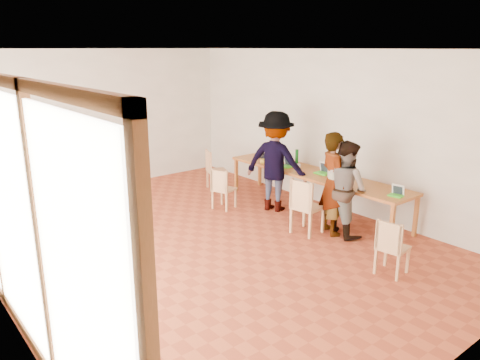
# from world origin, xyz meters

# --- Properties ---
(ground) EXTENTS (8.00, 8.00, 0.00)m
(ground) POSITION_xyz_m (0.00, 0.00, 0.00)
(ground) COLOR #A84828
(ground) RESTS_ON ground
(wall_back) EXTENTS (6.00, 0.10, 3.00)m
(wall_back) POSITION_xyz_m (0.00, 4.00, 1.50)
(wall_back) COLOR silver
(wall_back) RESTS_ON ground
(wall_front) EXTENTS (6.00, 0.10, 3.00)m
(wall_front) POSITION_xyz_m (0.00, -4.00, 1.50)
(wall_front) COLOR silver
(wall_front) RESTS_ON ground
(wall_right) EXTENTS (0.10, 8.00, 3.00)m
(wall_right) POSITION_xyz_m (3.00, 0.00, 1.50)
(wall_right) COLOR silver
(wall_right) RESTS_ON ground
(ceiling) EXTENTS (6.00, 8.00, 0.04)m
(ceiling) POSITION_xyz_m (0.00, 0.00, 3.02)
(ceiling) COLOR white
(ceiling) RESTS_ON wall_back
(communal_table) EXTENTS (0.80, 4.00, 0.75)m
(communal_table) POSITION_xyz_m (2.50, -0.05, 0.70)
(communal_table) COLOR #AD5B26
(communal_table) RESTS_ON ground
(side_table) EXTENTS (0.90, 0.90, 0.75)m
(side_table) POSITION_xyz_m (-1.98, 2.14, 0.67)
(side_table) COLOR #AD5B26
(side_table) RESTS_ON ground
(chair_near) EXTENTS (0.43, 0.43, 0.43)m
(chair_near) POSITION_xyz_m (1.31, -2.52, 0.49)
(chair_near) COLOR tan
(chair_near) RESTS_ON ground
(chair_mid) EXTENTS (0.50, 0.50, 0.51)m
(chair_mid) POSITION_xyz_m (1.48, -0.76, 0.58)
(chair_mid) COLOR tan
(chair_mid) RESTS_ON ground
(chair_far) EXTENTS (0.48, 0.48, 0.43)m
(chair_far) POSITION_xyz_m (1.17, 1.10, 0.49)
(chair_far) COLOR tan
(chair_far) RESTS_ON ground
(chair_empty) EXTENTS (0.52, 0.52, 0.46)m
(chair_empty) POSITION_xyz_m (1.81, 2.28, 0.53)
(chair_empty) COLOR tan
(chair_empty) RESTS_ON ground
(chair_spare) EXTENTS (0.39, 0.39, 0.43)m
(chair_spare) POSITION_xyz_m (-1.84, 1.32, 0.50)
(chair_spare) COLOR tan
(chair_spare) RESTS_ON ground
(person_near) EXTENTS (0.63, 0.74, 1.72)m
(person_near) POSITION_xyz_m (1.90, -1.00, 0.86)
(person_near) COLOR gray
(person_near) RESTS_ON ground
(person_mid) EXTENTS (0.74, 0.88, 1.59)m
(person_mid) POSITION_xyz_m (2.02, -1.17, 0.80)
(person_mid) COLOR gray
(person_mid) RESTS_ON ground
(person_far) EXTENTS (1.11, 1.40, 1.90)m
(person_far) POSITION_xyz_m (1.97, 0.46, 0.95)
(person_far) COLOR gray
(person_far) RESTS_ON ground
(laptop_near) EXTENTS (0.22, 0.24, 0.18)m
(laptop_near) POSITION_xyz_m (2.45, -1.84, 0.80)
(laptop_near) COLOR #44CC25
(laptop_near) RESTS_ON communal_table
(laptop_mid) EXTENTS (0.25, 0.28, 0.22)m
(laptop_mid) POSITION_xyz_m (2.58, -0.20, 0.81)
(laptop_mid) COLOR #44CC25
(laptop_mid) RESTS_ON communal_table
(laptop_far) EXTENTS (0.21, 0.25, 0.20)m
(laptop_far) POSITION_xyz_m (2.42, 0.61, 0.81)
(laptop_far) COLOR #44CC25
(laptop_far) RESTS_ON communal_table
(yellow_mug) EXTENTS (0.14, 0.14, 0.10)m
(yellow_mug) POSITION_xyz_m (2.19, 1.06, 0.80)
(yellow_mug) COLOR gold
(yellow_mug) RESTS_ON communal_table
(green_bottle) EXTENTS (0.07, 0.07, 0.28)m
(green_bottle) POSITION_xyz_m (2.78, 0.70, 0.89)
(green_bottle) COLOR #13651C
(green_bottle) RESTS_ON communal_table
(clear_glass) EXTENTS (0.07, 0.07, 0.09)m
(clear_glass) POSITION_xyz_m (2.28, -0.87, 0.80)
(clear_glass) COLOR silver
(clear_glass) RESTS_ON communal_table
(condiment_cup) EXTENTS (0.08, 0.08, 0.06)m
(condiment_cup) POSITION_xyz_m (2.56, 0.42, 0.78)
(condiment_cup) COLOR white
(condiment_cup) RESTS_ON communal_table
(pink_phone) EXTENTS (0.05, 0.10, 0.01)m
(pink_phone) POSITION_xyz_m (2.77, -0.43, 0.76)
(pink_phone) COLOR #C73C6D
(pink_phone) RESTS_ON communal_table
(black_pouch) EXTENTS (0.16, 0.26, 0.09)m
(black_pouch) POSITION_xyz_m (2.56, 1.43, 0.80)
(black_pouch) COLOR black
(black_pouch) RESTS_ON communal_table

